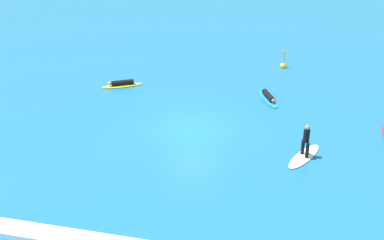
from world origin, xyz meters
name	(u,v)px	position (x,y,z in m)	size (l,w,h in m)	color
ground_plane	(192,128)	(0.00, 0.00, 0.00)	(120.00, 120.00, 0.00)	#1E6B93
surfer_on_yellow_board	(122,84)	(-5.86, 4.88, 0.16)	(2.64, 1.85, 0.41)	yellow
surfer_on_blue_board	(269,97)	(3.73, 4.81, 0.16)	(1.79, 2.74, 0.43)	#1E8CD1
surfer_on_white_board	(305,150)	(6.07, -1.79, 0.40)	(1.91, 2.96, 1.75)	white
marker_buoy	(283,65)	(4.24, 10.82, 0.18)	(0.47, 0.47, 1.35)	yellow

